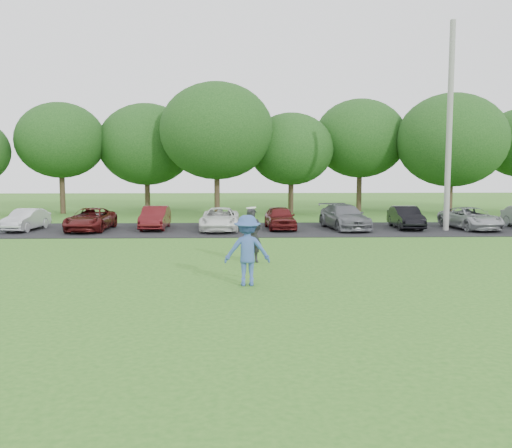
{
  "coord_description": "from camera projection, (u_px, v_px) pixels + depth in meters",
  "views": [
    {
      "loc": [
        -0.61,
        -15.91,
        3.35
      ],
      "look_at": [
        0.0,
        3.5,
        1.3
      ],
      "focal_mm": 40.0,
      "sensor_mm": 36.0,
      "label": 1
    }
  ],
  "objects": [
    {
      "name": "ground",
      "position": [
        260.0,
        282.0,
        16.19
      ],
      "size": [
        100.0,
        100.0,
        0.0
      ],
      "primitive_type": "plane",
      "color": "#2E671D",
      "rests_on": "ground"
    },
    {
      "name": "parking_lot",
      "position": [
        250.0,
        229.0,
        29.11
      ],
      "size": [
        32.0,
        6.5,
        0.03
      ],
      "primitive_type": "cube",
      "color": "black",
      "rests_on": "ground"
    },
    {
      "name": "utility_pole",
      "position": [
        449.0,
        127.0,
        28.12
      ],
      "size": [
        0.28,
        0.28,
        10.3
      ],
      "primitive_type": "cylinder",
      "color": "gray",
      "rests_on": "ground"
    },
    {
      "name": "frisbee_player",
      "position": [
        247.0,
        250.0,
        15.71
      ],
      "size": [
        1.29,
        0.77,
        2.21
      ],
      "color": "#37559B",
      "rests_on": "ground"
    },
    {
      "name": "camera_bystander",
      "position": [
        252.0,
        235.0,
        19.39
      ],
      "size": [
        0.77,
        0.6,
        1.86
      ],
      "color": "black",
      "rests_on": "ground"
    },
    {
      "name": "parked_cars",
      "position": [
        242.0,
        218.0,
        28.9
      ],
      "size": [
        30.53,
        4.71,
        1.25
      ],
      "color": "silver",
      "rests_on": "parking_lot"
    },
    {
      "name": "tree_row",
      "position": [
        270.0,
        141.0,
        38.34
      ],
      "size": [
        42.39,
        9.85,
        8.64
      ],
      "color": "#38281C",
      "rests_on": "ground"
    }
  ]
}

